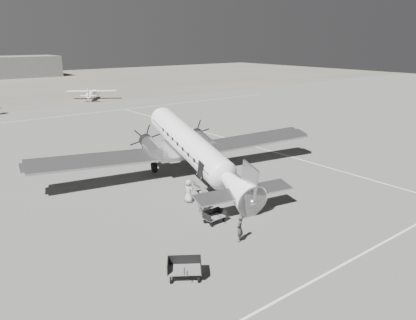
# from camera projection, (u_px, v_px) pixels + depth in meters

# --- Properties ---
(ground) EXTENTS (260.00, 260.00, 0.00)m
(ground) POSITION_uv_depth(u_px,v_px,m) (212.00, 186.00, 33.84)
(ground) COLOR slate
(ground) RESTS_ON ground
(taxi_line_near) EXTENTS (60.00, 0.15, 0.01)m
(taxi_line_near) POSITION_uv_depth(u_px,v_px,m) (364.00, 253.00, 23.22)
(taxi_line_near) COLOR silver
(taxi_line_near) RESTS_ON ground
(taxi_line_right) EXTENTS (0.15, 80.00, 0.01)m
(taxi_line_right) POSITION_uv_depth(u_px,v_px,m) (306.00, 161.00, 40.87)
(taxi_line_right) COLOR silver
(taxi_line_right) RESTS_ON ground
(taxi_line_horizon) EXTENTS (90.00, 0.15, 0.01)m
(taxi_line_horizon) POSITION_uv_depth(u_px,v_px,m) (56.00, 117.00, 64.17)
(taxi_line_horizon) COLOR silver
(taxi_line_horizon) RESTS_ON ground
(dc3_airliner) EXTENTS (30.25, 23.46, 5.21)m
(dc3_airliner) POSITION_uv_depth(u_px,v_px,m) (194.00, 150.00, 34.93)
(dc3_airliner) COLOR #AEAEB1
(dc3_airliner) RESTS_ON ground
(light_plane_right) EXTENTS (12.80, 12.22, 2.08)m
(light_plane_right) POSITION_uv_depth(u_px,v_px,m) (92.00, 94.00, 82.51)
(light_plane_right) COLOR white
(light_plane_right) RESTS_ON ground
(baggage_cart_near) EXTENTS (1.54, 1.12, 0.84)m
(baggage_cart_near) POSITION_uv_depth(u_px,v_px,m) (214.00, 217.00, 27.03)
(baggage_cart_near) COLOR #606060
(baggage_cart_near) RESTS_ON ground
(baggage_cart_far) EXTENTS (2.24, 2.10, 1.04)m
(baggage_cart_far) POSITION_uv_depth(u_px,v_px,m) (184.00, 269.00, 20.69)
(baggage_cart_far) COLOR #606060
(baggage_cart_far) RESTS_ON ground
(ground_crew) EXTENTS (0.72, 0.66, 1.65)m
(ground_crew) POSITION_uv_depth(u_px,v_px,m) (240.00, 228.00, 24.44)
(ground_crew) COLOR #313131
(ground_crew) RESTS_ON ground
(ramp_agent) EXTENTS (0.80, 0.92, 1.63)m
(ramp_agent) POSITION_uv_depth(u_px,v_px,m) (201.00, 202.00, 28.55)
(ramp_agent) COLOR #B7B6B4
(ramp_agent) RESTS_ON ground
(passenger) EXTENTS (0.73, 0.96, 1.76)m
(passenger) POSITION_uv_depth(u_px,v_px,m) (189.00, 191.00, 30.33)
(passenger) COLOR #A8A8A6
(passenger) RESTS_ON ground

